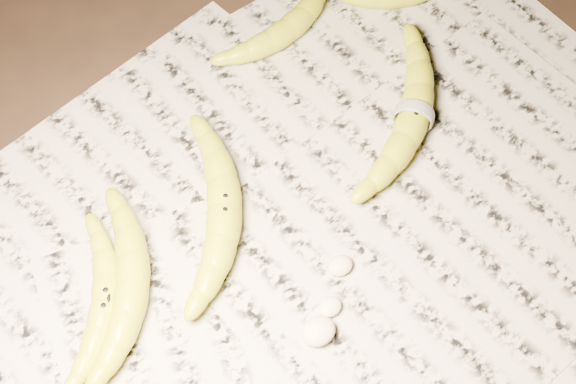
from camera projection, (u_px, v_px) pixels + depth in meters
ground at (284, 218)px, 0.95m from camera, size 3.00×3.00×0.00m
newspaper_patch at (299, 203)px, 0.96m from camera, size 0.90×0.70×0.01m
banana_left_a at (104, 302)px, 0.87m from camera, size 0.15×0.18×0.03m
banana_left_b at (131, 284)px, 0.88m from camera, size 0.17×0.20×0.04m
banana_center at (224, 209)px, 0.92m from camera, size 0.18×0.23×0.04m
banana_taped at (414, 115)px, 0.99m from camera, size 0.23×0.20×0.04m
banana_upper_a at (287, 28)px, 1.06m from camera, size 0.19×0.09×0.04m
measuring_tape at (414, 115)px, 0.99m from camera, size 0.03×0.04×0.05m
flesh_chunk_a at (319, 330)px, 0.86m from camera, size 0.04×0.03×0.02m
flesh_chunk_b at (330, 305)px, 0.88m from camera, size 0.03×0.02×0.02m
flesh_chunk_c at (341, 264)px, 0.90m from camera, size 0.03×0.02×0.02m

